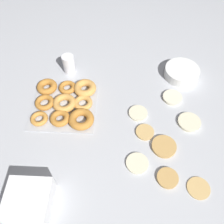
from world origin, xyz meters
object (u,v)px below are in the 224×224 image
at_px(pancake_3, 138,113).
at_px(pancake_7, 145,132).
at_px(pancake_0, 137,163).
at_px(container_stack, 29,201).
at_px(donut_tray, 67,102).
at_px(pancake_5, 168,178).
at_px(batter_bowl, 182,72).
at_px(paper_cup, 69,64).
at_px(pancake_4, 199,188).
at_px(pancake_6, 189,122).
at_px(pancake_1, 164,146).
at_px(pancake_2, 172,98).

bearing_deg(pancake_3, pancake_7, 15.59).
bearing_deg(pancake_0, container_stack, -65.65).
bearing_deg(pancake_0, donut_tray, -130.91).
height_order(pancake_5, batter_bowl, batter_bowl).
distance_m(pancake_3, paper_cup, 0.45).
bearing_deg(donut_tray, container_stack, -6.90).
bearing_deg(paper_cup, pancake_7, 46.46).
bearing_deg(donut_tray, batter_bowl, 111.14).
distance_m(pancake_4, container_stack, 0.62).
bearing_deg(pancake_5, donut_tray, -127.48).
height_order(pancake_5, pancake_7, pancake_5).
relative_size(pancake_0, pancake_7, 1.14).
bearing_deg(container_stack, donut_tray, 173.10).
bearing_deg(pancake_5, pancake_6, 155.37).
distance_m(batter_bowl, container_stack, 0.92).
height_order(pancake_0, pancake_6, pancake_6).
xyz_separation_m(container_stack, paper_cup, (-0.69, 0.04, 0.01)).
bearing_deg(pancake_6, pancake_1, -43.99).
height_order(pancake_0, paper_cup, paper_cup).
distance_m(pancake_3, batter_bowl, 0.34).
relative_size(donut_tray, paper_cup, 3.12).
xyz_separation_m(pancake_3, pancake_6, (0.04, 0.23, 0.00)).
height_order(pancake_7, container_stack, container_stack).
relative_size(pancake_1, batter_bowl, 0.59).
xyz_separation_m(batter_bowl, paper_cup, (-0.01, -0.59, 0.03)).
bearing_deg(pancake_4, pancake_6, 178.75).
height_order(pancake_1, pancake_3, pancake_1).
height_order(pancake_6, batter_bowl, batter_bowl).
bearing_deg(pancake_7, pancake_5, 21.50).
relative_size(pancake_1, pancake_5, 1.24).
distance_m(pancake_3, pancake_4, 0.40).
height_order(pancake_6, pancake_7, pancake_6).
relative_size(pancake_5, container_stack, 0.54).
relative_size(pancake_5, donut_tray, 0.27).
xyz_separation_m(pancake_4, container_stack, (0.09, -0.62, 0.04)).
bearing_deg(pancake_3, pancake_0, -1.87).
height_order(pancake_4, donut_tray, donut_tray).
bearing_deg(paper_cup, pancake_2, 72.35).
relative_size(pancake_1, paper_cup, 1.06).
relative_size(pancake_6, donut_tray, 0.33).
xyz_separation_m(pancake_1, paper_cup, (-0.44, -0.46, 0.04)).
bearing_deg(donut_tray, pancake_4, 56.24).
bearing_deg(pancake_7, pancake_4, 39.49).
bearing_deg(pancake_3, batter_bowl, 138.38).
xyz_separation_m(pancake_3, container_stack, (0.42, -0.39, 0.04)).
relative_size(pancake_4, pancake_7, 1.10).
distance_m(pancake_0, pancake_3, 0.25).
xyz_separation_m(pancake_2, pancake_3, (0.10, -0.17, -0.00)).
distance_m(donut_tray, paper_cup, 0.23).
bearing_deg(pancake_3, container_stack, -43.01).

